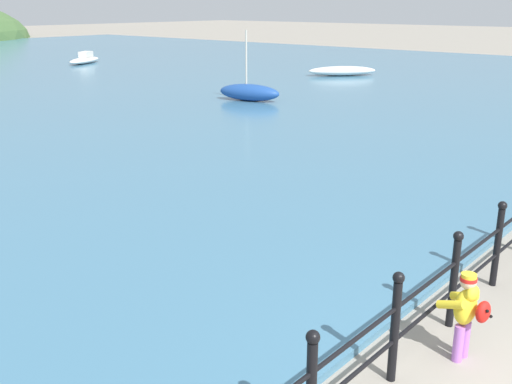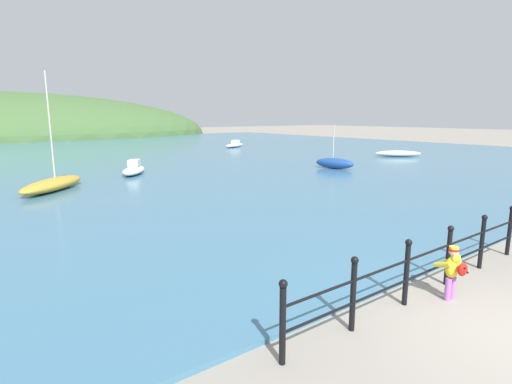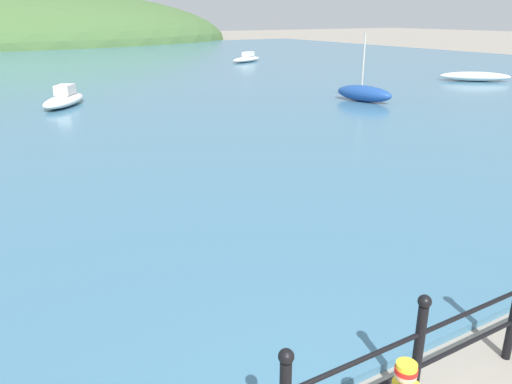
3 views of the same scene
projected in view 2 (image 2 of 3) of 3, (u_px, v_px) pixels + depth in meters
The scene contains 10 objects.
ground_plane at pixel (508, 332), 6.18m from camera, with size 200.00×200.00×0.00m, color gray.
water at pixel (60, 158), 31.25m from camera, with size 80.00×60.00×0.10m, color teal.
far_hillside at pixel (6, 137), 61.64m from camera, with size 66.37×36.50×13.77m.
iron_railing at pixel (429, 261), 7.37m from camera, with size 7.25×0.12×1.21m.
child_in_coat at pixel (453, 268), 7.14m from camera, with size 0.40×0.55×1.00m.
boat_green_fishing at pixel (398, 154), 31.63m from camera, with size 3.43×3.20×0.48m.
boat_blue_hull at pixel (134, 169), 22.14m from camera, with size 2.48×3.04×0.78m.
boat_red_dinghy at pixel (53, 184), 17.29m from camera, with size 3.63×3.81×5.04m.
boat_nearest_quay at pixel (335, 163), 24.45m from camera, with size 1.41×2.62×2.64m.
boat_mid_harbor at pixel (235, 145), 41.25m from camera, with size 3.43×2.52×0.72m.
Camera 2 is at (-6.53, -2.16, 3.29)m, focal length 28.00 mm.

